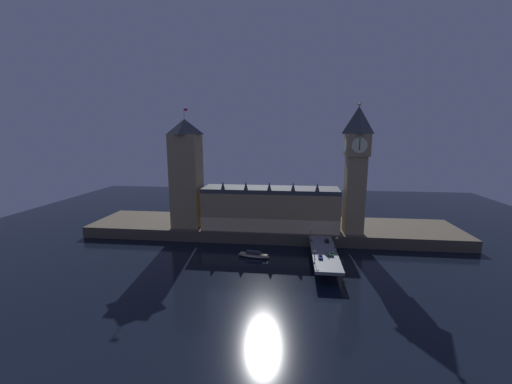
# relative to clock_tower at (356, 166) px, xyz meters

# --- Properties ---
(ground_plane) EXTENTS (400.00, 400.00, 0.00)m
(ground_plane) POSITION_rel_clock_tower_xyz_m (-46.54, -26.63, -43.57)
(ground_plane) COLOR black
(embankment) EXTENTS (220.00, 42.00, 6.43)m
(embankment) POSITION_rel_clock_tower_xyz_m (-46.54, 12.37, -40.36)
(embankment) COLOR #4C4438
(embankment) RESTS_ON ground_plane
(parliament_hall) EXTENTS (77.89, 20.89, 28.37)m
(parliament_hall) POSITION_rel_clock_tower_xyz_m (-46.44, 4.14, -25.36)
(parliament_hall) COLOR #9E845B
(parliament_hall) RESTS_ON embankment
(clock_tower) EXTENTS (12.61, 12.72, 70.16)m
(clock_tower) POSITION_rel_clock_tower_xyz_m (0.00, 0.00, 0.00)
(clock_tower) COLOR #9E845B
(clock_tower) RESTS_ON embankment
(victoria_tower) EXTENTS (16.27, 16.27, 68.61)m
(victoria_tower) POSITION_rel_clock_tower_xyz_m (-95.72, 2.85, -5.68)
(victoria_tower) COLOR #9E845B
(victoria_tower) RESTS_ON embankment
(bridge) EXTENTS (11.65, 46.00, 6.51)m
(bridge) POSITION_rel_clock_tower_xyz_m (-18.46, -31.63, -38.74)
(bridge) COLOR slate
(bridge) RESTS_ON ground_plane
(car_northbound_trail) EXTENTS (2.01, 4.69, 1.44)m
(car_northbound_trail) POSITION_rel_clock_tower_xyz_m (-21.02, -40.13, -36.38)
(car_northbound_trail) COLOR navy
(car_northbound_trail) RESTS_ON bridge
(car_southbound_lead) EXTENTS (2.09, 4.25, 1.46)m
(car_southbound_lead) POSITION_rel_clock_tower_xyz_m (-15.89, -36.46, -36.38)
(car_southbound_lead) COLOR #235633
(car_southbound_lead) RESTS_ON bridge
(car_southbound_trail) EXTENTS (1.96, 4.28, 1.52)m
(car_southbound_trail) POSITION_rel_clock_tower_xyz_m (-15.89, -18.32, -36.35)
(car_southbound_trail) COLOR black
(car_southbound_trail) RESTS_ON bridge
(pedestrian_near_rail) EXTENTS (0.38, 0.38, 1.79)m
(pedestrian_near_rail) POSITION_rel_clock_tower_xyz_m (-23.58, -40.41, -36.11)
(pedestrian_near_rail) COLOR black
(pedestrian_near_rail) RESTS_ON bridge
(pedestrian_mid_walk) EXTENTS (0.38, 0.38, 1.63)m
(pedestrian_mid_walk) POSITION_rel_clock_tower_xyz_m (-13.33, -27.47, -36.20)
(pedestrian_mid_walk) COLOR black
(pedestrian_mid_walk) RESTS_ON bridge
(pedestrian_far_rail) EXTENTS (0.38, 0.38, 1.63)m
(pedestrian_far_rail) POSITION_rel_clock_tower_xyz_m (-23.58, -19.95, -36.20)
(pedestrian_far_rail) COLOR black
(pedestrian_far_rail) RESTS_ON bridge
(street_lamp_near) EXTENTS (1.34, 0.60, 5.92)m
(street_lamp_near) POSITION_rel_clock_tower_xyz_m (-23.98, -46.35, -33.35)
(street_lamp_near) COLOR #2D3333
(street_lamp_near) RESTS_ON bridge
(street_lamp_mid) EXTENTS (1.34, 0.60, 7.14)m
(street_lamp_mid) POSITION_rel_clock_tower_xyz_m (-12.93, -31.63, -32.60)
(street_lamp_mid) COLOR #2D3333
(street_lamp_mid) RESTS_ON bridge
(street_lamp_far) EXTENTS (1.34, 0.60, 6.92)m
(street_lamp_far) POSITION_rel_clock_tower_xyz_m (-23.98, -16.91, -32.74)
(street_lamp_far) COLOR #2D3333
(street_lamp_far) RESTS_ON bridge
(boat_upstream) EXTENTS (16.48, 6.60, 3.19)m
(boat_upstream) POSITION_rel_clock_tower_xyz_m (-52.46, -26.74, -42.41)
(boat_upstream) COLOR #B2A893
(boat_upstream) RESTS_ON ground_plane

